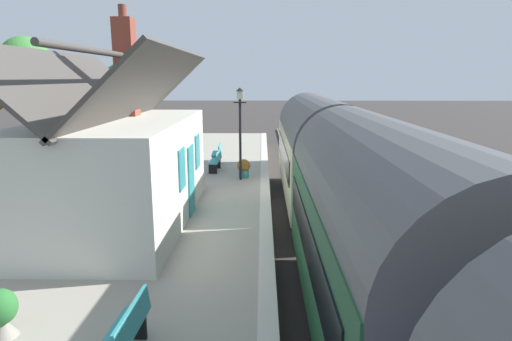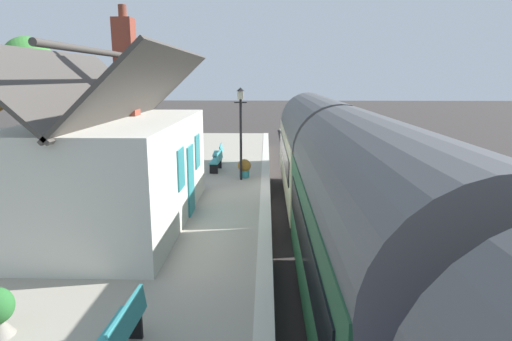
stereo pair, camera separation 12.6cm
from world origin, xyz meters
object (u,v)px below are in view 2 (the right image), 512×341
object	(u,v)px
train	(380,238)
tree_mid_background	(29,68)
bench_mid_platform	(121,332)
station_building	(119,166)
bench_near_building	(219,153)
lamp_post_platform	(241,116)
planter_corner_building	(168,159)
planter_bench_right	(166,146)
tree_behind_building	(133,88)
bench_platform_end	(217,160)
planter_edge_near	(244,168)

from	to	relation	value
train	tree_mid_background	xyz separation A→B (m)	(16.83, 15.24, 3.34)
bench_mid_platform	station_building	bearing A→B (deg)	18.31
bench_near_building	station_building	bearing A→B (deg)	168.03
station_building	tree_mid_background	distance (m)	15.52
station_building	lamp_post_platform	bearing A→B (deg)	-31.29
planter_corner_building	lamp_post_platform	xyz separation A→B (m)	(-2.50, -3.56, 2.21)
planter_bench_right	bench_near_building	bearing A→B (deg)	-125.10
lamp_post_platform	tree_behind_building	bearing A→B (deg)	33.16
planter_bench_right	tree_mid_background	bearing A→B (deg)	80.33
train	planter_corner_building	world-z (taller)	train
station_building	planter_corner_building	size ratio (longest dim) A/B	10.03
planter_corner_building	bench_mid_platform	bearing A→B (deg)	-169.97
train	planter_bench_right	distance (m)	17.22
bench_platform_end	bench_near_building	xyz separation A→B (m)	(1.93, 0.13, 0.00)
bench_near_building	planter_edge_near	size ratio (longest dim) A/B	1.77
station_building	planter_corner_building	world-z (taller)	station_building
tree_behind_building	planter_corner_building	bearing A→B (deg)	-155.43
station_building	planter_corner_building	xyz separation A→B (m)	(7.71, 0.40, -1.25)
tree_mid_background	planter_edge_near	bearing A→B (deg)	-118.51
bench_platform_end	planter_corner_building	size ratio (longest dim) A/B	1.80
bench_mid_platform	tree_behind_building	xyz separation A→B (m)	(23.83, 6.97, 2.88)
lamp_post_platform	bench_mid_platform	bearing A→B (deg)	174.60
station_building	lamp_post_platform	distance (m)	6.17
train	planter_edge_near	xyz separation A→B (m)	(10.16, 2.96, -0.86)
planter_edge_near	planter_corner_building	distance (m)	4.23
bench_near_building	planter_corner_building	bearing A→B (deg)	115.66
planter_edge_near	lamp_post_platform	size ratio (longest dim) A/B	0.22
station_building	planter_edge_near	bearing A→B (deg)	-30.25
planter_edge_near	planter_bench_right	size ratio (longest dim) A/B	1.04
train	tree_behind_building	world-z (taller)	tree_behind_building
planter_edge_near	bench_near_building	bearing A→B (deg)	23.96
train	planter_corner_building	bearing A→B (deg)	28.45
bench_platform_end	bench_mid_platform	xyz separation A→B (m)	(-13.15, -0.08, 0.00)
planter_edge_near	lamp_post_platform	world-z (taller)	lamp_post_platform
tree_mid_background	bench_platform_end	bearing A→B (deg)	-116.26
planter_corner_building	tree_behind_building	distance (m)	11.22
bench_mid_platform	bench_platform_end	bearing A→B (deg)	0.36
planter_edge_near	train	bearing A→B (deg)	-163.74
planter_corner_building	lamp_post_platform	bearing A→B (deg)	-125.06
lamp_post_platform	planter_edge_near	bearing A→B (deg)	-15.19
train	bench_mid_platform	size ratio (longest dim) A/B	19.91
bench_near_building	tree_behind_building	size ratio (longest dim) A/B	0.23
planter_corner_building	bench_near_building	bearing A→B (deg)	-64.34
planter_bench_right	station_building	bearing A→B (deg)	-173.67
train	planter_corner_building	distance (m)	13.96
bench_near_building	planter_bench_right	distance (m)	3.77
bench_platform_end	planter_edge_near	world-z (taller)	bench_platform_end
station_building	planter_bench_right	distance (m)	11.10
bench_near_building	planter_edge_near	xyz separation A→B (m)	(-3.18, -1.41, -0.06)
station_building	tree_mid_background	xyz separation A→B (m)	(12.29, 9.00, 2.97)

